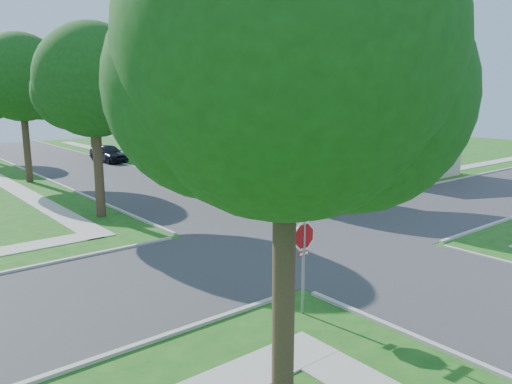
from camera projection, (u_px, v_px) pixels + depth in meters
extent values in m
plane|color=#1A5316|center=(304.00, 241.00, 19.88)|extent=(100.00, 100.00, 0.00)
cube|color=#333335|center=(304.00, 241.00, 19.88)|extent=(7.00, 100.00, 0.02)
cube|color=#9E9B91|center=(144.00, 160.00, 43.43)|extent=(1.20, 40.00, 0.04)
cube|color=#9E9B91|center=(315.00, 190.00, 30.16)|extent=(8.80, 3.60, 0.05)
cube|color=gray|center=(303.00, 265.00, 13.13)|extent=(0.06, 0.06, 2.70)
cylinder|color=white|center=(304.00, 236.00, 12.98)|extent=(1.05, 0.02, 1.05)
cylinder|color=#AE0C12|center=(304.00, 236.00, 12.98)|extent=(0.90, 0.03, 0.90)
cube|color=#AE0C12|center=(304.00, 253.00, 13.07)|extent=(0.34, 0.03, 0.12)
cube|color=white|center=(304.00, 253.00, 13.07)|extent=(0.30, 0.03, 0.08)
cube|color=#0C5426|center=(304.00, 215.00, 12.86)|extent=(0.80, 0.02, 0.16)
cube|color=#0C5426|center=(304.00, 208.00, 12.83)|extent=(0.02, 0.80, 0.16)
cube|color=gray|center=(306.00, 179.00, 26.10)|extent=(0.06, 0.06, 2.70)
cylinder|color=white|center=(306.00, 164.00, 25.94)|extent=(1.05, 0.02, 1.05)
cylinder|color=#AE0C12|center=(306.00, 164.00, 25.94)|extent=(0.90, 0.03, 0.90)
cube|color=#AE0C12|center=(306.00, 173.00, 26.03)|extent=(0.34, 0.03, 0.12)
cube|color=white|center=(306.00, 173.00, 26.03)|extent=(0.30, 0.03, 0.08)
cube|color=#0C5426|center=(306.00, 153.00, 25.83)|extent=(0.80, 0.02, 0.16)
cube|color=#0C5426|center=(306.00, 150.00, 25.79)|extent=(0.02, 0.80, 0.16)
cylinder|color=#38281C|center=(254.00, 159.00, 29.24)|extent=(0.44, 0.44, 3.95)
sphere|color=#154310|center=(254.00, 91.00, 28.47)|extent=(4.80, 4.80, 4.80)
sphere|color=#154310|center=(271.00, 102.00, 28.75)|extent=(3.46, 3.46, 3.46)
sphere|color=#154310|center=(238.00, 100.00, 28.58)|extent=(3.26, 3.26, 3.26)
cylinder|color=#38281C|center=(157.00, 141.00, 38.34)|extent=(0.44, 0.44, 4.30)
sphere|color=#154310|center=(154.00, 83.00, 37.48)|extent=(5.40, 5.40, 5.40)
sphere|color=#154310|center=(169.00, 92.00, 37.78)|extent=(3.89, 3.89, 3.89)
sphere|color=#154310|center=(141.00, 90.00, 37.60)|extent=(3.67, 3.67, 3.67)
cylinder|color=#38281C|center=(92.00, 131.00, 48.24)|extent=(0.44, 0.44, 4.20)
sphere|color=#154310|center=(90.00, 88.00, 47.42)|extent=(5.00, 5.00, 5.00)
sphere|color=#154310|center=(101.00, 94.00, 47.71)|extent=(3.60, 3.60, 3.60)
sphere|color=#154310|center=(80.00, 93.00, 47.54)|extent=(3.40, 3.40, 3.40)
cylinder|color=#38281C|center=(99.00, 172.00, 23.40)|extent=(0.44, 0.44, 4.25)
sphere|color=#154310|center=(93.00, 80.00, 22.57)|extent=(5.20, 5.20, 5.20)
sphere|color=#154310|center=(118.00, 94.00, 22.86)|extent=(3.74, 3.74, 3.74)
sphere|color=#154310|center=(71.00, 92.00, 22.68)|extent=(3.54, 3.54, 3.54)
cylinder|color=#38281C|center=(27.00, 148.00, 32.51)|extent=(0.44, 0.44, 4.44)
sphere|color=#154310|center=(20.00, 77.00, 31.62)|extent=(5.60, 5.60, 5.60)
sphere|color=#154310|center=(40.00, 88.00, 31.94)|extent=(4.03, 4.03, 4.03)
sphere|color=#154310|center=(4.00, 86.00, 31.74)|extent=(3.81, 3.81, 3.81)
cylinder|color=#38281C|center=(284.00, 296.00, 9.52)|extent=(0.44, 0.44, 4.04)
sphere|color=#154310|center=(286.00, 50.00, 8.63)|extent=(6.00, 6.00, 6.00)
sphere|color=#154310|center=(351.00, 94.00, 8.97)|extent=(4.32, 4.32, 4.32)
sphere|color=#154310|center=(219.00, 86.00, 8.76)|extent=(4.08, 4.08, 4.08)
cylinder|color=#38281C|center=(334.00, 169.00, 26.62)|extent=(0.44, 0.44, 3.54)
sphere|color=#154310|center=(336.00, 91.00, 25.81)|extent=(5.60, 5.60, 5.60)
sphere|color=#154310|center=(357.00, 105.00, 26.13)|extent=(4.03, 4.03, 4.03)
sphere|color=#154310|center=(315.00, 102.00, 25.94)|extent=(3.81, 3.81, 3.81)
cube|color=#BDAE95|center=(353.00, 151.00, 37.87)|extent=(8.00, 13.00, 2.80)
cube|color=#423E38|center=(371.00, 123.00, 38.70)|extent=(4.42, 13.60, 1.56)
cube|color=#423E38|center=(337.00, 125.00, 36.22)|extent=(4.42, 13.60, 1.56)
cube|color=silver|center=(359.00, 166.00, 32.47)|extent=(0.06, 3.20, 2.20)
cube|color=silver|center=(310.00, 160.00, 35.95)|extent=(0.06, 0.90, 2.00)
cube|color=#1E2633|center=(285.00, 149.00, 37.82)|extent=(0.06, 1.80, 1.10)
cube|color=#BDAE95|center=(218.00, 135.00, 51.56)|extent=(8.00, 13.00, 2.80)
cube|color=#423E38|center=(233.00, 115.00, 52.39)|extent=(4.42, 13.60, 1.56)
cube|color=#423E38|center=(201.00, 116.00, 49.92)|extent=(4.42, 13.60, 1.56)
cube|color=silver|center=(206.00, 144.00, 46.16)|extent=(0.06, 3.20, 2.20)
cube|color=silver|center=(181.00, 141.00, 49.64)|extent=(0.06, 0.90, 2.00)
cube|color=#1E2633|center=(168.00, 134.00, 51.51)|extent=(0.06, 1.80, 1.10)
imported|color=#4B0F10|center=(277.00, 180.00, 29.87)|extent=(3.97, 1.52, 1.29)
imported|color=black|center=(109.00, 153.00, 42.08)|extent=(2.04, 4.51, 1.50)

